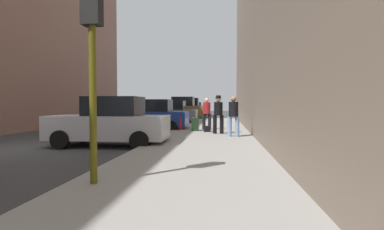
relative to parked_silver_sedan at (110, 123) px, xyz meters
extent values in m
plane|color=#38383A|center=(-2.65, -0.98, -0.85)|extent=(120.00, 120.00, 0.00)
cube|color=gray|center=(3.35, -0.98, -0.77)|extent=(4.00, 40.00, 0.15)
cube|color=#B7BABF|center=(-0.05, 0.00, -0.16)|extent=(4.22, 1.90, 0.84)
cube|color=black|center=(0.15, 0.00, 0.59)|extent=(1.91, 1.59, 0.70)
cylinder|color=black|center=(-1.42, 0.90, -0.53)|extent=(0.64, 0.23, 0.64)
cylinder|color=black|center=(-1.40, -0.94, -0.53)|extent=(0.64, 0.23, 0.64)
cylinder|color=black|center=(1.31, 0.94, -0.53)|extent=(0.64, 0.23, 0.64)
cylinder|color=black|center=(1.33, -0.90, -0.53)|extent=(0.64, 0.23, 0.64)
cube|color=navy|center=(-0.05, 6.26, -0.16)|extent=(4.22, 1.89, 0.84)
cube|color=black|center=(0.15, 6.26, 0.59)|extent=(1.91, 1.59, 0.70)
cylinder|color=black|center=(-1.40, 7.20, -0.53)|extent=(0.64, 0.23, 0.64)
cylinder|color=black|center=(-1.42, 5.36, -0.53)|extent=(0.64, 0.23, 0.64)
cylinder|color=black|center=(1.33, 7.16, -0.53)|extent=(0.64, 0.23, 0.64)
cylinder|color=black|center=(1.31, 5.32, -0.53)|extent=(0.64, 0.23, 0.64)
cube|color=slate|center=(-0.05, 12.36, -0.16)|extent=(4.22, 1.88, 0.84)
cube|color=black|center=(0.15, 12.36, 0.59)|extent=(1.91, 1.58, 0.70)
cylinder|color=black|center=(-1.40, 13.29, -0.53)|extent=(0.64, 0.23, 0.64)
cylinder|color=black|center=(-1.42, 11.45, -0.53)|extent=(0.64, 0.23, 0.64)
cylinder|color=black|center=(1.33, 13.26, -0.53)|extent=(0.64, 0.23, 0.64)
cylinder|color=black|center=(1.31, 11.42, -0.53)|extent=(0.64, 0.23, 0.64)
cube|color=brown|center=(-0.05, 18.71, -0.03)|extent=(4.64, 1.95, 1.10)
cube|color=black|center=(0.15, 18.71, 0.95)|extent=(2.11, 1.61, 0.90)
cylinder|color=black|center=(-1.52, 19.67, -0.53)|extent=(0.64, 0.23, 0.64)
cylinder|color=black|center=(-1.56, 17.83, -0.53)|extent=(0.64, 0.23, 0.64)
cylinder|color=black|center=(1.47, 19.60, -0.53)|extent=(0.64, 0.23, 0.64)
cylinder|color=black|center=(1.43, 17.76, -0.53)|extent=(0.64, 0.23, 0.64)
cube|color=black|center=(-0.05, 24.36, -0.03)|extent=(4.61, 1.86, 1.10)
cube|color=black|center=(0.15, 24.35, 0.95)|extent=(2.08, 1.57, 0.90)
cylinder|color=black|center=(-1.54, 25.28, -0.53)|extent=(0.64, 0.22, 0.64)
cylinder|color=black|center=(-1.55, 23.44, -0.53)|extent=(0.64, 0.22, 0.64)
cylinder|color=black|center=(1.45, 25.27, -0.53)|extent=(0.64, 0.22, 0.64)
cylinder|color=black|center=(1.44, 23.43, -0.53)|extent=(0.64, 0.22, 0.64)
cube|color=#193828|center=(-0.05, 30.12, -0.16)|extent=(4.22, 1.89, 0.84)
cube|color=black|center=(0.15, 30.12, 0.59)|extent=(1.91, 1.59, 0.70)
cylinder|color=black|center=(-1.42, 31.02, -0.53)|extent=(0.64, 0.23, 0.64)
cylinder|color=black|center=(-1.40, 29.18, -0.53)|extent=(0.64, 0.23, 0.64)
cylinder|color=black|center=(1.31, 31.05, -0.53)|extent=(0.64, 0.23, 0.64)
cylinder|color=black|center=(1.33, 29.21, -0.53)|extent=(0.64, 0.23, 0.64)
cylinder|color=red|center=(1.80, 5.40, -0.42)|extent=(0.22, 0.22, 0.55)
sphere|color=red|center=(1.80, 5.40, -0.09)|extent=(0.20, 0.20, 0.20)
cylinder|color=red|center=(1.64, 5.40, -0.40)|extent=(0.10, 0.09, 0.09)
cylinder|color=red|center=(1.96, 5.40, -0.40)|extent=(0.10, 0.09, 0.09)
cylinder|color=#514C0F|center=(1.85, -5.55, 1.10)|extent=(0.12, 0.12, 3.60)
sphere|color=yellow|center=(1.85, -5.42, 2.45)|extent=(0.14, 0.14, 0.14)
sphere|color=green|center=(1.85, -5.42, 2.17)|extent=(0.14, 0.14, 0.14)
cylinder|color=black|center=(3.34, 5.68, -0.27)|extent=(0.21, 0.21, 0.85)
cylinder|color=black|center=(3.03, 5.74, -0.27)|extent=(0.21, 0.21, 0.85)
cylinder|color=#A51E23|center=(3.19, 5.71, 0.46)|extent=(0.48, 0.48, 0.62)
sphere|color=beige|center=(3.19, 5.71, 0.89)|extent=(0.24, 0.24, 0.24)
cylinder|color=#728CB2|center=(4.35, 2.25, -0.27)|extent=(0.21, 0.21, 0.85)
cylinder|color=#728CB2|center=(4.66, 2.19, -0.27)|extent=(0.21, 0.21, 0.85)
cylinder|color=black|center=(4.50, 2.22, 0.46)|extent=(0.46, 0.46, 0.62)
sphere|color=#997051|center=(4.50, 2.22, 0.89)|extent=(0.24, 0.24, 0.24)
cylinder|color=black|center=(3.69, 3.49, -0.27)|extent=(0.19, 0.19, 0.85)
cylinder|color=black|center=(4.01, 3.48, -0.27)|extent=(0.19, 0.19, 0.85)
cylinder|color=black|center=(3.85, 3.49, 0.46)|extent=(0.42, 0.42, 0.62)
sphere|color=beige|center=(3.85, 3.49, 0.89)|extent=(0.24, 0.24, 0.24)
cylinder|color=black|center=(3.85, 3.49, 0.96)|extent=(0.34, 0.34, 0.02)
cylinder|color=black|center=(3.85, 3.49, 1.02)|extent=(0.23, 0.23, 0.11)
cube|color=black|center=(2.63, 4.91, -0.36)|extent=(0.43, 0.60, 0.68)
cylinder|color=#333333|center=(2.63, 4.91, 0.16)|extent=(0.02, 0.02, 0.36)
cube|color=black|center=(3.28, 4.44, -0.56)|extent=(0.32, 0.44, 0.28)
camera|label=1|loc=(4.07, -10.47, 0.67)|focal=28.00mm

